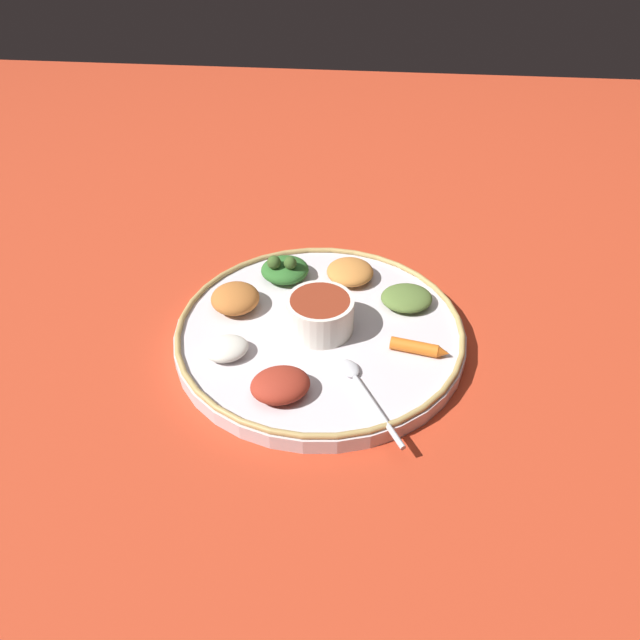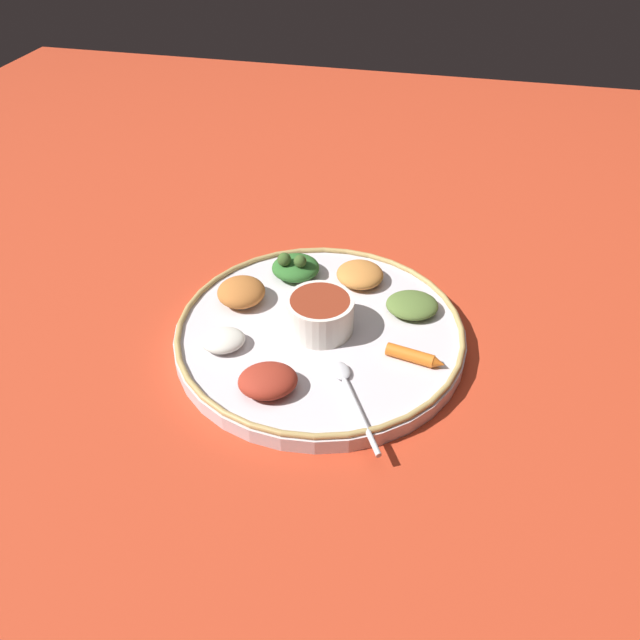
% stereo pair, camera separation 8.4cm
% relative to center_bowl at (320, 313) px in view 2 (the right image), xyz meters
% --- Properties ---
extents(ground_plane, '(2.40, 2.40, 0.00)m').
position_rel_center_bowl_xyz_m(ground_plane, '(0.00, 0.00, -0.05)').
color(ground_plane, '#B7381E').
extents(platter, '(0.40, 0.40, 0.02)m').
position_rel_center_bowl_xyz_m(platter, '(0.00, 0.00, -0.04)').
color(platter, silver).
rests_on(platter, ground_plane).
extents(platter_rim, '(0.40, 0.40, 0.01)m').
position_rel_center_bowl_xyz_m(platter_rim, '(0.00, 0.00, -0.02)').
color(platter_rim, tan).
rests_on(platter_rim, platter).
extents(center_bowl, '(0.09, 0.09, 0.05)m').
position_rel_center_bowl_xyz_m(center_bowl, '(0.00, 0.00, 0.00)').
color(center_bowl, silver).
rests_on(center_bowl, platter).
extents(spoon, '(0.09, 0.14, 0.01)m').
position_rel_center_bowl_xyz_m(spoon, '(0.06, -0.11, -0.02)').
color(spoon, silver).
rests_on(spoon, platter).
extents(greens_pile, '(0.09, 0.09, 0.05)m').
position_rel_center_bowl_xyz_m(greens_pile, '(-0.07, 0.12, -0.01)').
color(greens_pile, '#2D6628').
rests_on(greens_pile, platter).
extents(carrot_near_spoon, '(0.08, 0.03, 0.02)m').
position_rel_center_bowl_xyz_m(carrot_near_spoon, '(0.14, -0.04, -0.02)').
color(carrot_near_spoon, orange).
rests_on(carrot_near_spoon, platter).
extents(mound_rice_white, '(0.07, 0.07, 0.02)m').
position_rel_center_bowl_xyz_m(mound_rice_white, '(-0.12, -0.07, -0.02)').
color(mound_rice_white, silver).
rests_on(mound_rice_white, platter).
extents(mound_squash, '(0.10, 0.10, 0.03)m').
position_rel_center_bowl_xyz_m(mound_squash, '(0.03, 0.12, -0.01)').
color(mound_squash, '#C67A38').
rests_on(mound_squash, platter).
extents(mound_chickpea, '(0.08, 0.08, 0.03)m').
position_rel_center_bowl_xyz_m(mound_chickpea, '(-0.13, 0.04, -0.01)').
color(mound_chickpea, '#B2662D').
rests_on(mound_chickpea, platter).
extents(mound_beet, '(0.09, 0.08, 0.03)m').
position_rel_center_bowl_xyz_m(mound_beet, '(-0.04, -0.13, -0.01)').
color(mound_beet, maroon).
rests_on(mound_beet, platter).
extents(mound_collards, '(0.09, 0.08, 0.02)m').
position_rel_center_bowl_xyz_m(mound_collards, '(0.12, 0.07, -0.02)').
color(mound_collards, '#567033').
rests_on(mound_collards, platter).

